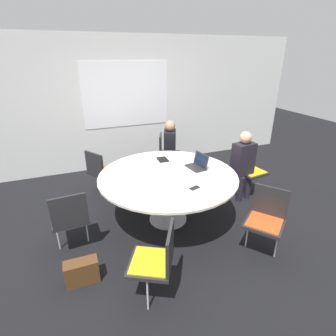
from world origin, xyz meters
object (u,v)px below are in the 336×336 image
Objects in this scene: chair_2 at (101,170)px; chair_3 at (70,216)px; cell_phone at (195,188)px; spiral_notebook at (163,160)px; handbag at (82,272)px; chair_1 at (167,151)px; chair_5 at (266,216)px; person_1 at (171,146)px; person_0 at (244,161)px; chair_4 at (157,258)px; chair_0 at (249,167)px; laptop at (198,164)px.

chair_2 is 1.00× the size of chair_3.
chair_3 is 1.59m from cell_phone.
spiral_notebook is 0.60× the size of handbag.
chair_1 is 3.90× the size of spiral_notebook.
handbag is at bearing -169.98° from cell_phone.
person_1 is (-0.32, 2.37, 0.20)m from chair_5.
handbag is at bearing -89.32° from chair_3.
chair_4 is at bearing 27.36° from person_0.
person_0 reaches higher than chair_3.
chair_4 is at bearing 59.76° from chair_5.
chair_0 is 0.71× the size of person_1.
chair_3 reaches higher than handbag.
cell_phone reaches higher than handbag.
chair_3 is at bearing -56.51° from chair_2.
chair_4 is at bearing -0.10° from chair_1.
chair_0 is 1.21m from laptop.
chair_3 and chair_5 have the same top height.
person_0 reaches higher than chair_4.
person_0 is at bearing 89.09° from laptop.
chair_5 is at bearing -54.13° from chair_4.
person_1 is (1.94, 1.48, 0.20)m from chair_3.
chair_2 is 2.34× the size of handbag.
laptop reaches higher than cell_phone.
chair_4 is 5.42× the size of cell_phone.
spiral_notebook is at bearing -1.64° from chair_1.
chair_3 is (-0.57, -1.29, 0.00)m from chair_2.
chair_5 is 2.34× the size of handbag.
chair_4 is at bearing -112.00° from spiral_notebook.
chair_2 is 1.40m from person_1.
laptop reaches higher than handbag.
chair_2 is at bearing -49.23° from chair_1.
chair_3 is 1.00× the size of chair_5.
chair_5 reaches higher than handbag.
person_1 is (1.17, 2.56, 0.20)m from chair_4.
chair_5 is (2.26, -0.89, 0.00)m from chair_3.
chair_1 is at bearing 37.56° from chair_3.
spiral_notebook is at bearing -23.13° from person_0.
cell_phone is (-0.72, 0.54, 0.27)m from chair_5.
chair_0 is at bearing 4.47° from chair_3.
chair_5 is 2.40m from person_1.
spiral_notebook is 1.05m from cell_phone.
spiral_notebook is at bearing 21.29° from chair_3.
chair_2 is at bearing -59.03° from person_1.
chair_3 is 2.42× the size of laptop.
person_1 reaches higher than chair_4.
cell_phone is at bearing -16.72° from chair_3.
handbag is at bearing 45.34° from chair_5.
person_1 is at bearing -51.15° from chair_0.
laptop is (1.11, 1.31, 0.32)m from chair_4.
chair_1 reaches higher than spiral_notebook.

